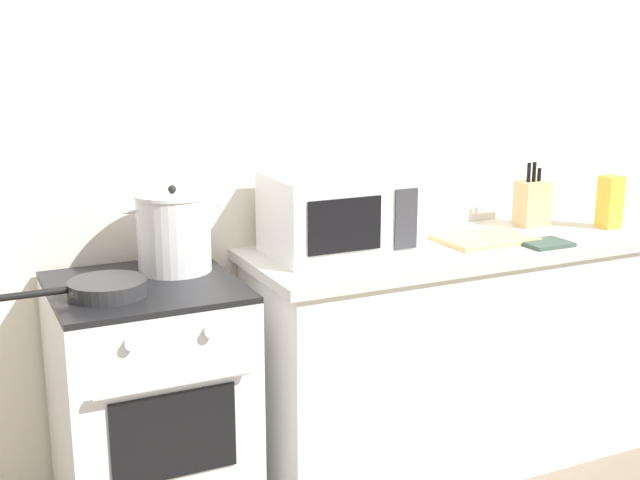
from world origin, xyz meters
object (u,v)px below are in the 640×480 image
(stove, at_px, (151,414))
(stock_pot, at_px, (174,232))
(cutting_board, at_px, (484,239))
(knife_block, at_px, (532,203))
(frying_pan, at_px, (105,288))
(microwave, at_px, (337,214))
(oven_mitt, at_px, (546,243))
(pasta_box, at_px, (610,202))

(stove, distance_m, stock_pot, 0.62)
(cutting_board, bearing_deg, knife_block, 22.11)
(stove, relative_size, knife_block, 3.38)
(frying_pan, height_order, knife_block, knife_block)
(microwave, bearing_deg, stock_pot, 176.86)
(frying_pan, bearing_deg, stove, 29.02)
(stock_pot, height_order, cutting_board, stock_pot)
(microwave, bearing_deg, cutting_board, -7.28)
(microwave, height_order, oven_mitt, microwave)
(microwave, relative_size, oven_mitt, 2.78)
(frying_pan, distance_m, microwave, 0.90)
(frying_pan, xyz_separation_m, microwave, (0.88, 0.16, 0.12))
(microwave, distance_m, cutting_board, 0.63)
(frying_pan, relative_size, oven_mitt, 2.47)
(microwave, distance_m, knife_block, 0.96)
(stove, distance_m, microwave, 0.96)
(knife_block, distance_m, pasta_box, 0.32)
(frying_pan, distance_m, cutting_board, 1.49)
(microwave, xyz_separation_m, oven_mitt, (0.78, -0.24, -0.14))
(cutting_board, bearing_deg, frying_pan, -177.01)
(stock_pot, xyz_separation_m, pasta_box, (1.83, -0.14, -0.03))
(frying_pan, height_order, microwave, microwave)
(cutting_board, xyz_separation_m, knife_block, (0.34, 0.14, 0.09))
(frying_pan, xyz_separation_m, cutting_board, (1.49, 0.08, -0.02))
(pasta_box, xyz_separation_m, oven_mitt, (-0.44, -0.13, -0.10))
(microwave, bearing_deg, frying_pan, -169.96)
(knife_block, bearing_deg, frying_pan, -173.23)
(stove, bearing_deg, knife_block, 4.75)
(pasta_box, bearing_deg, knife_block, 147.67)
(pasta_box, bearing_deg, frying_pan, -178.70)
(stock_pot, xyz_separation_m, cutting_board, (1.22, -0.11, -0.13))
(stock_pot, bearing_deg, microwave, -3.14)
(stove, relative_size, cutting_board, 2.56)
(frying_pan, height_order, oven_mitt, frying_pan)
(stove, bearing_deg, frying_pan, -150.98)
(cutting_board, distance_m, oven_mitt, 0.24)
(cutting_board, bearing_deg, stove, -179.95)
(cutting_board, bearing_deg, stock_pot, 174.77)
(stock_pot, height_order, knife_block, stock_pot)
(microwave, relative_size, knife_block, 1.83)
(stock_pot, xyz_separation_m, frying_pan, (-0.28, -0.19, -0.11))
(knife_block, height_order, pasta_box, knife_block)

